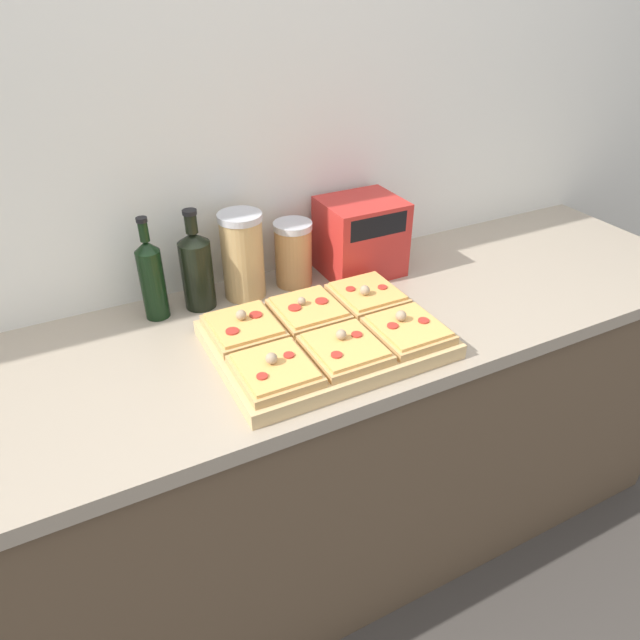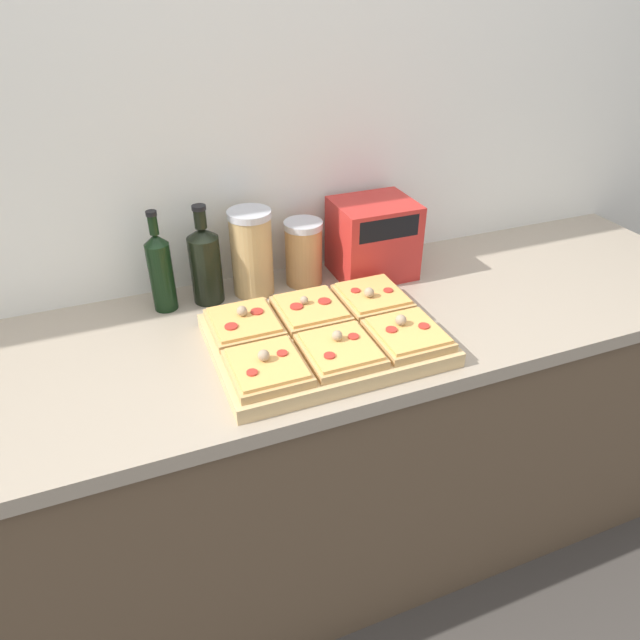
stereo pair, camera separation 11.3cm
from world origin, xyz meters
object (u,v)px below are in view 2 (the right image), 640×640
(wine_bottle, at_px, (205,263))
(grain_jar_short, at_px, (304,253))
(olive_oil_bottle, at_px, (161,270))
(toaster_oven, at_px, (373,238))
(grain_jar_tall, at_px, (252,252))
(cutting_board, at_px, (325,340))

(wine_bottle, xyz_separation_m, grain_jar_short, (0.28, 0.00, -0.02))
(wine_bottle, height_order, grain_jar_short, wine_bottle)
(olive_oil_bottle, distance_m, grain_jar_short, 0.40)
(olive_oil_bottle, distance_m, toaster_oven, 0.60)
(grain_jar_tall, height_order, grain_jar_short, grain_jar_tall)
(olive_oil_bottle, height_order, toaster_oven, olive_oil_bottle)
(grain_jar_tall, xyz_separation_m, toaster_oven, (0.36, -0.02, -0.01))
(cutting_board, height_order, grain_jar_tall, grain_jar_tall)
(toaster_oven, bearing_deg, grain_jar_tall, 176.76)
(cutting_board, distance_m, grain_jar_tall, 0.35)
(olive_oil_bottle, height_order, grain_jar_short, olive_oil_bottle)
(toaster_oven, bearing_deg, grain_jar_short, 174.43)
(cutting_board, bearing_deg, wine_bottle, 123.28)
(wine_bottle, distance_m, toaster_oven, 0.49)
(olive_oil_bottle, bearing_deg, wine_bottle, 0.00)
(olive_oil_bottle, distance_m, grain_jar_tall, 0.25)
(cutting_board, height_order, wine_bottle, wine_bottle)
(wine_bottle, distance_m, grain_jar_tall, 0.13)
(cutting_board, bearing_deg, grain_jar_short, 78.44)
(olive_oil_bottle, bearing_deg, grain_jar_short, 0.00)
(grain_jar_tall, bearing_deg, toaster_oven, -3.24)
(cutting_board, bearing_deg, toaster_oven, 47.95)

